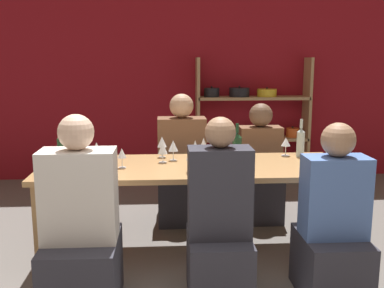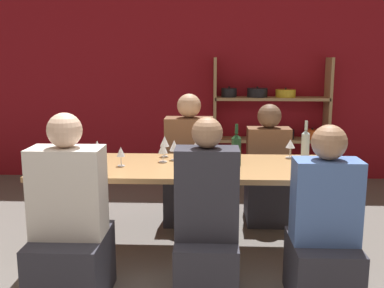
# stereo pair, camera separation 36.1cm
# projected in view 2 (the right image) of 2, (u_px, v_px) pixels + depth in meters

# --- Properties ---
(wall_back_red) EXTENTS (8.80, 0.06, 2.70)m
(wall_back_red) POSITION_uv_depth(u_px,v_px,m) (189.00, 75.00, 5.81)
(wall_back_red) COLOR maroon
(wall_back_red) RESTS_ON ground_plane
(shelf_unit) EXTENTS (1.45, 0.30, 1.58)m
(shelf_unit) POSITION_uv_depth(u_px,v_px,m) (270.00, 133.00, 5.71)
(shelf_unit) COLOR tan
(shelf_unit) RESTS_ON ground_plane
(dining_table) EXTENTS (2.39, 0.85, 0.73)m
(dining_table) POSITION_uv_depth(u_px,v_px,m) (191.00, 176.00, 3.56)
(dining_table) COLOR #AD7F4C
(dining_table) RESTS_ON ground_plane
(mixing_bowl) EXTENTS (0.28, 0.28, 0.10)m
(mixing_bowl) POSITION_uv_depth(u_px,v_px,m) (201.00, 165.00, 3.30)
(mixing_bowl) COLOR #B7BABC
(mixing_bowl) RESTS_ON dining_table
(wine_bottle_green) EXTENTS (0.08, 0.08, 0.33)m
(wine_bottle_green) POSITION_uv_depth(u_px,v_px,m) (236.00, 149.00, 3.52)
(wine_bottle_green) COLOR #19381E
(wine_bottle_green) RESTS_ON dining_table
(wine_bottle_dark) EXTENTS (0.07, 0.07, 0.32)m
(wine_bottle_dark) POSITION_uv_depth(u_px,v_px,m) (66.00, 146.00, 3.69)
(wine_bottle_dark) COLOR #19381E
(wine_bottle_dark) RESTS_ON dining_table
(wine_bottle_amber) EXTENTS (0.07, 0.07, 0.32)m
(wine_bottle_amber) POSITION_uv_depth(u_px,v_px,m) (305.00, 144.00, 3.74)
(wine_bottle_amber) COLOR #B2C6C1
(wine_bottle_amber) RESTS_ON dining_table
(wine_glass_red_a) EXTENTS (0.07, 0.07, 0.16)m
(wine_glass_red_a) POSITION_uv_depth(u_px,v_px,m) (206.00, 144.00, 3.85)
(wine_glass_red_a) COLOR white
(wine_glass_red_a) RESTS_ON dining_table
(wine_glass_empty_a) EXTENTS (0.08, 0.08, 0.16)m
(wine_glass_empty_a) POSITION_uv_depth(u_px,v_px,m) (290.00, 144.00, 3.78)
(wine_glass_empty_a) COLOR white
(wine_glass_empty_a) RESTS_ON dining_table
(wine_glass_red_b) EXTENTS (0.07, 0.07, 0.15)m
(wine_glass_red_b) POSITION_uv_depth(u_px,v_px,m) (121.00, 152.00, 3.49)
(wine_glass_red_b) COLOR white
(wine_glass_red_b) RESTS_ON dining_table
(wine_glass_red_c) EXTENTS (0.08, 0.08, 0.19)m
(wine_glass_red_c) POSITION_uv_depth(u_px,v_px,m) (97.00, 147.00, 3.56)
(wine_glass_red_c) COLOR white
(wine_glass_red_c) RESTS_ON dining_table
(wine_glass_red_d) EXTENTS (0.07, 0.07, 0.16)m
(wine_glass_red_d) POSITION_uv_depth(u_px,v_px,m) (49.00, 160.00, 3.25)
(wine_glass_red_d) COLOR white
(wine_glass_red_d) RESTS_ON dining_table
(wine_glass_red_e) EXTENTS (0.08, 0.08, 0.16)m
(wine_glass_red_e) POSITION_uv_depth(u_px,v_px,m) (163.00, 148.00, 3.63)
(wine_glass_red_e) COLOR white
(wine_glass_red_e) RESTS_ON dining_table
(wine_glass_white_a) EXTENTS (0.07, 0.07, 0.17)m
(wine_glass_white_a) POSITION_uv_depth(u_px,v_px,m) (196.00, 147.00, 3.66)
(wine_glass_white_a) COLOR white
(wine_glass_white_a) RESTS_ON dining_table
(wine_glass_red_f) EXTENTS (0.08, 0.08, 0.18)m
(wine_glass_red_f) POSITION_uv_depth(u_px,v_px,m) (165.00, 142.00, 3.83)
(wine_glass_red_f) COLOR white
(wine_glass_red_f) RESTS_ON dining_table
(wine_glass_red_g) EXTENTS (0.08, 0.08, 0.18)m
(wine_glass_red_g) POSITION_uv_depth(u_px,v_px,m) (327.00, 158.00, 3.21)
(wine_glass_red_g) COLOR white
(wine_glass_red_g) RESTS_ON dining_table
(wine_glass_white_b) EXTENTS (0.08, 0.08, 0.17)m
(wine_glass_white_b) POSITION_uv_depth(u_px,v_px,m) (174.00, 146.00, 3.70)
(wine_glass_white_b) COLOR white
(wine_glass_white_b) RESTS_ON dining_table
(cell_phone) EXTENTS (0.15, 0.16, 0.01)m
(cell_phone) POSITION_uv_depth(u_px,v_px,m) (321.00, 161.00, 3.65)
(cell_phone) COLOR silver
(cell_phone) RESTS_ON dining_table
(person_near_a) EXTENTS (0.40, 0.50, 1.21)m
(person_near_a) POSITION_uv_depth(u_px,v_px,m) (206.00, 235.00, 2.89)
(person_near_a) COLOR #2D2D38
(person_near_a) RESTS_ON ground_plane
(person_far_a) EXTENTS (0.46, 0.57, 1.24)m
(person_far_a) POSITION_uv_depth(u_px,v_px,m) (189.00, 175.00, 4.38)
(person_far_a) COLOR #2D2D38
(person_far_a) RESTS_ON ground_plane
(person_near_b) EXTENTS (0.45, 0.57, 1.24)m
(person_near_b) POSITION_uv_depth(u_px,v_px,m) (70.00, 236.00, 2.87)
(person_near_b) COLOR #2D2D38
(person_near_b) RESTS_ON ground_plane
(person_far_b) EXTENTS (0.41, 0.51, 1.14)m
(person_far_b) POSITION_uv_depth(u_px,v_px,m) (267.00, 179.00, 4.34)
(person_far_b) COLOR #2D2D38
(person_far_b) RESTS_ON ground_plane
(person_near_c) EXTENTS (0.41, 0.51, 1.17)m
(person_near_c) POSITION_uv_depth(u_px,v_px,m) (324.00, 240.00, 2.84)
(person_near_c) COLOR #2D2D38
(person_near_c) RESTS_ON ground_plane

